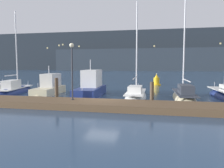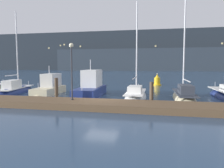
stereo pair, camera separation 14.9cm
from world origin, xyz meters
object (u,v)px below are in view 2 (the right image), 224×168
at_px(sailboat_berth_6, 136,97).
at_px(dock_lamppost, 72,62).
at_px(sailboat_berth_7, 184,97).
at_px(channel_buoy, 157,81).
at_px(motorboat_berth_5, 91,91).
at_px(sailboat_berth_3, 16,92).
at_px(motorboat_berth_4, 50,91).

xyz_separation_m(sailboat_berth_6, dock_lamppost, (-4.16, -4.57, 3.06)).
xyz_separation_m(sailboat_berth_7, dock_lamppost, (-8.31, -4.85, 3.01)).
distance_m(channel_buoy, dock_lamppost, 18.89).
bearing_deg(motorboat_berth_5, sailboat_berth_3, 177.97).
height_order(sailboat_berth_3, motorboat_berth_4, sailboat_berth_3).
distance_m(sailboat_berth_3, channel_buoy, 19.03).
bearing_deg(dock_lamppost, motorboat_berth_5, 93.10).
relative_size(motorboat_berth_4, sailboat_berth_6, 0.59).
relative_size(sailboat_berth_6, sailboat_berth_7, 0.80).
bearing_deg(sailboat_berth_6, dock_lamppost, -132.33).
bearing_deg(motorboat_berth_4, motorboat_berth_5, -1.13).
height_order(channel_buoy, dock_lamppost, dock_lamppost).
distance_m(motorboat_berth_4, sailboat_berth_6, 8.89).
xyz_separation_m(sailboat_berth_3, motorboat_berth_5, (8.46, -0.30, 0.31)).
bearing_deg(sailboat_berth_3, sailboat_berth_7, -2.60).
relative_size(motorboat_berth_5, sailboat_berth_7, 0.57).
height_order(motorboat_berth_4, motorboat_berth_5, motorboat_berth_5).
distance_m(motorboat_berth_5, channel_buoy, 13.89).
relative_size(motorboat_berth_4, sailboat_berth_7, 0.48).
relative_size(motorboat_berth_5, channel_buoy, 3.75).
height_order(sailboat_berth_3, sailboat_berth_6, sailboat_berth_3).
distance_m(sailboat_berth_3, sailboat_berth_6, 12.95).
relative_size(sailboat_berth_3, motorboat_berth_4, 1.72).
bearing_deg(channel_buoy, dock_lamppost, -108.41).
relative_size(sailboat_berth_7, dock_lamppost, 2.81).
bearing_deg(dock_lamppost, sailboat_berth_7, 30.29).
bearing_deg(channel_buoy, motorboat_berth_4, -130.66).
bearing_deg(channel_buoy, motorboat_berth_5, -116.51).
bearing_deg(motorboat_berth_5, sailboat_berth_7, -3.17).
height_order(motorboat_berth_4, sailboat_berth_7, sailboat_berth_7).
bearing_deg(sailboat_berth_6, sailboat_berth_3, 175.30).
bearing_deg(sailboat_berth_7, sailboat_berth_3, 177.40).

